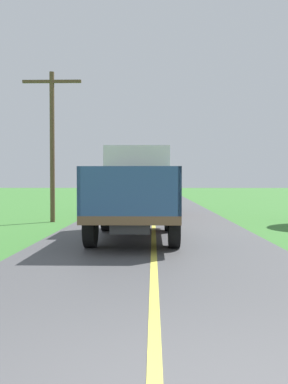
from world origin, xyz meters
The scene contains 3 objects.
banana_truck_near centered at (-0.54, 9.74, 1.48)m, with size 2.38×5.82×2.80m.
banana_truck_far centered at (-0.47, 18.88, 1.47)m, with size 2.38×5.82×2.80m.
utility_pole_roadside centered at (-4.33, 14.36, 3.54)m, with size 2.50×0.20×6.38m.
Camera 1 is at (-0.01, -2.92, 1.75)m, focal length 38.07 mm.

